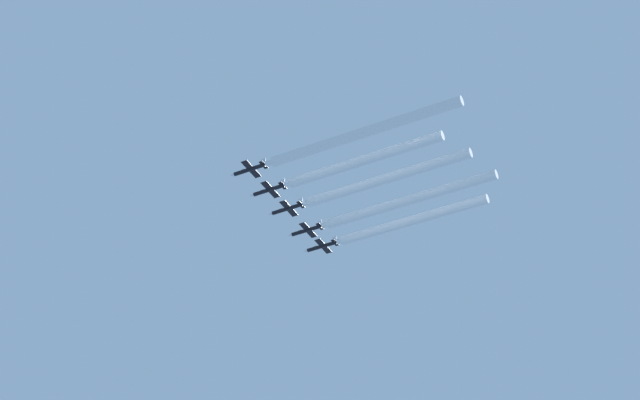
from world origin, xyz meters
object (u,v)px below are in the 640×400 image
(jet_inner_left, at_px, (268,190))
(jet_inner_right, at_px, (306,231))
(jet_far_left, at_px, (249,170))
(jet_far_right, at_px, (321,247))
(jet_center, at_px, (286,209))

(jet_inner_left, xyz_separation_m, jet_inner_right, (20.52, -0.45, -0.44))
(jet_far_left, distance_m, jet_far_right, 40.17)
(jet_far_left, height_order, jet_inner_right, jet_far_left)
(jet_far_left, relative_size, jet_inner_left, 1.00)
(jet_far_left, distance_m, jet_inner_left, 9.97)
(jet_center, relative_size, jet_inner_right, 1.00)
(jet_inner_left, relative_size, jet_inner_right, 1.00)
(jet_far_left, bearing_deg, jet_inner_right, -1.05)
(jet_inner_right, distance_m, jet_far_right, 9.70)
(jet_inner_right, height_order, jet_far_right, jet_far_right)
(jet_far_left, relative_size, jet_far_right, 1.00)
(jet_center, relative_size, jet_far_right, 1.00)
(jet_far_left, distance_m, jet_center, 19.72)
(jet_inner_left, relative_size, jet_far_right, 1.00)
(jet_inner_right, relative_size, jet_far_right, 1.00)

